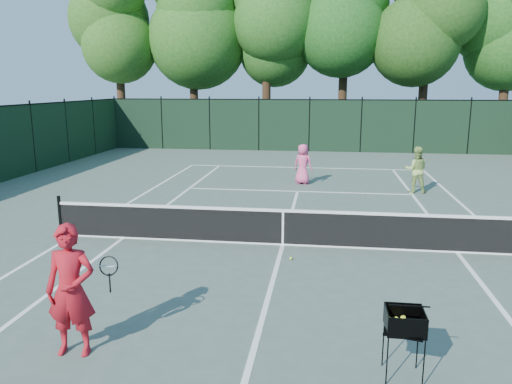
# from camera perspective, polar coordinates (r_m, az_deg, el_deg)

# --- Properties ---
(ground) EXTENTS (90.00, 90.00, 0.00)m
(ground) POSITION_cam_1_polar(r_m,az_deg,el_deg) (12.34, 3.07, -6.08)
(ground) COLOR #4A5A50
(ground) RESTS_ON ground
(sideline_doubles_left) EXTENTS (0.10, 23.77, 0.01)m
(sideline_doubles_left) POSITION_cam_1_polar(r_m,az_deg,el_deg) (13.89, -20.18, -4.73)
(sideline_doubles_left) COLOR white
(sideline_doubles_left) RESTS_ON ground
(sideline_singles_left) EXTENTS (0.10, 23.77, 0.01)m
(sideline_singles_left) POSITION_cam_1_polar(r_m,az_deg,el_deg) (13.31, -14.94, -5.11)
(sideline_singles_left) COLOR white
(sideline_singles_left) RESTS_ON ground
(sideline_singles_right) EXTENTS (0.10, 23.77, 0.01)m
(sideline_singles_right) POSITION_cam_1_polar(r_m,az_deg,el_deg) (12.70, 22.03, -6.43)
(sideline_singles_right) COLOR white
(sideline_singles_right) RESTS_ON ground
(baseline_far) EXTENTS (10.97, 0.10, 0.01)m
(baseline_far) POSITION_cam_1_polar(r_m,az_deg,el_deg) (23.90, 5.52, 2.79)
(baseline_far) COLOR white
(baseline_far) RESTS_ON ground
(service_line_far) EXTENTS (8.23, 0.10, 0.01)m
(service_line_far) POSITION_cam_1_polar(r_m,az_deg,el_deg) (18.52, 4.77, 0.08)
(service_line_far) COLOR white
(service_line_far) RESTS_ON ground
(center_service_line) EXTENTS (0.10, 12.80, 0.01)m
(center_service_line) POSITION_cam_1_polar(r_m,az_deg,el_deg) (12.34, 3.07, -6.06)
(center_service_line) COLOR white
(center_service_line) RESTS_ON ground
(tennis_net) EXTENTS (11.69, 0.09, 1.06)m
(tennis_net) POSITION_cam_1_polar(r_m,az_deg,el_deg) (12.20, 3.09, -3.95)
(tennis_net) COLOR black
(tennis_net) RESTS_ON ground
(fence_far) EXTENTS (24.00, 0.05, 3.00)m
(fence_far) POSITION_cam_1_polar(r_m,az_deg,el_deg) (29.80, 6.11, 7.52)
(fence_far) COLOR black
(fence_far) RESTS_ON ground
(tree_0) EXTENTS (6.40, 6.40, 13.14)m
(tree_0) POSITION_cam_1_polar(r_m,az_deg,el_deg) (36.26, -15.61, 18.51)
(tree_0) COLOR black
(tree_0) RESTS_ON ground
(tree_1) EXTENTS (6.80, 6.80, 13.98)m
(tree_1) POSITION_cam_1_polar(r_m,az_deg,el_deg) (35.19, -7.34, 19.92)
(tree_1) COLOR black
(tree_1) RESTS_ON ground
(tree_2) EXTENTS (6.00, 6.00, 12.40)m
(tree_2) POSITION_cam_1_polar(r_m,az_deg,el_deg) (33.94, 1.24, 18.67)
(tree_2) COLOR black
(tree_2) RESTS_ON ground
(tree_3) EXTENTS (7.00, 7.00, 14.45)m
(tree_3) POSITION_cam_1_polar(r_m,az_deg,el_deg) (34.39, 10.22, 20.55)
(tree_3) COLOR black
(tree_3) RESTS_ON ground
(tree_4) EXTENTS (6.20, 6.20, 12.97)m
(tree_4) POSITION_cam_1_polar(r_m,az_deg,el_deg) (34.10, 19.11, 18.71)
(tree_4) COLOR black
(tree_4) RESTS_ON ground
(tree_5) EXTENTS (5.80, 5.80, 12.23)m
(tree_5) POSITION_cam_1_polar(r_m,az_deg,el_deg) (35.75, 27.14, 17.04)
(tree_5) COLOR black
(tree_5) RESTS_ON ground
(coach) EXTENTS (0.94, 0.72, 1.95)m
(coach) POSITION_cam_1_polar(r_m,az_deg,el_deg) (7.73, -20.38, -10.49)
(coach) COLOR #AD131F
(coach) RESTS_ON ground
(player_pink) EXTENTS (0.92, 0.78, 1.59)m
(player_pink) POSITION_cam_1_polar(r_m,az_deg,el_deg) (19.85, 5.38, 3.21)
(player_pink) COLOR #E95288
(player_pink) RESTS_ON ground
(player_green) EXTENTS (0.86, 0.69, 1.69)m
(player_green) POSITION_cam_1_polar(r_m,az_deg,el_deg) (19.04, 17.83, 2.44)
(player_green) COLOR #9BBC5E
(player_green) RESTS_ON ground
(ball_hopper) EXTENTS (0.60, 0.60, 0.96)m
(ball_hopper) POSITION_cam_1_polar(r_m,az_deg,el_deg) (7.06, 16.65, -13.97)
(ball_hopper) COLOR black
(ball_hopper) RESTS_ON ground
(loose_ball_midcourt) EXTENTS (0.07, 0.07, 0.07)m
(loose_ball_midcourt) POSITION_cam_1_polar(r_m,az_deg,el_deg) (11.34, 4.01, -7.58)
(loose_ball_midcourt) COLOR #BEDC2D
(loose_ball_midcourt) RESTS_ON ground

